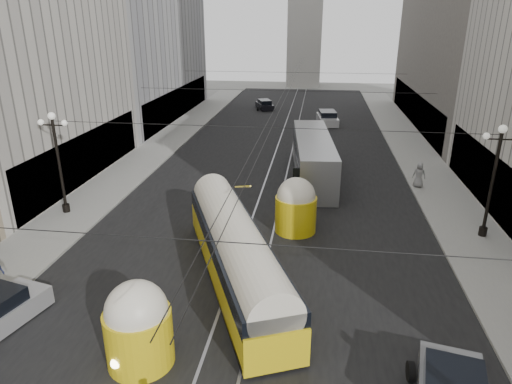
% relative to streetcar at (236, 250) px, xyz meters
% --- Properties ---
extents(road, '(20.00, 85.00, 0.02)m').
position_rel_streetcar_xyz_m(road, '(0.46, 20.89, -1.62)').
color(road, black).
rests_on(road, ground).
extents(sidewalk_left, '(4.00, 72.00, 0.15)m').
position_rel_streetcar_xyz_m(sidewalk_left, '(-11.54, 24.39, -1.55)').
color(sidewalk_left, gray).
rests_on(sidewalk_left, ground).
extents(sidewalk_right, '(4.00, 72.00, 0.15)m').
position_rel_streetcar_xyz_m(sidewalk_right, '(12.46, 24.39, -1.55)').
color(sidewalk_right, gray).
rests_on(sidewalk_right, ground).
extents(rail_left, '(0.12, 85.00, 0.04)m').
position_rel_streetcar_xyz_m(rail_left, '(-0.29, 20.89, -1.62)').
color(rail_left, gray).
rests_on(rail_left, ground).
extents(rail_right, '(0.12, 85.00, 0.04)m').
position_rel_streetcar_xyz_m(rail_right, '(1.21, 20.89, -1.62)').
color(rail_right, gray).
rests_on(rail_right, ground).
extents(lamppost_left_mid, '(1.86, 0.44, 6.37)m').
position_rel_streetcar_xyz_m(lamppost_left_mid, '(-12.14, 6.39, 2.12)').
color(lamppost_left_mid, black).
rests_on(lamppost_left_mid, sidewalk_left).
extents(lamppost_right_mid, '(1.86, 0.44, 6.37)m').
position_rel_streetcar_xyz_m(lamppost_right_mid, '(13.06, 6.39, 2.12)').
color(lamppost_right_mid, black).
rests_on(lamppost_right_mid, sidewalk_right).
extents(catenary, '(25.00, 72.00, 0.23)m').
position_rel_streetcar_xyz_m(catenary, '(0.57, 19.88, 4.26)').
color(catenary, black).
rests_on(catenary, ground).
extents(streetcar, '(7.31, 14.15, 3.32)m').
position_rel_streetcar_xyz_m(streetcar, '(0.00, 0.00, 0.00)').
color(streetcar, gold).
rests_on(streetcar, ground).
extents(city_bus, '(3.75, 12.80, 3.20)m').
position_rel_streetcar_xyz_m(city_bus, '(3.24, 15.76, 0.13)').
color(city_bus, gray).
rests_on(city_bus, ground).
extents(sedan_white_far, '(2.66, 5.20, 1.57)m').
position_rel_streetcar_xyz_m(sedan_white_far, '(4.58, 35.39, -0.91)').
color(sedan_white_far, silver).
rests_on(sedan_white_far, ground).
extents(sedan_dark_far, '(3.02, 4.39, 1.28)m').
position_rel_streetcar_xyz_m(sedan_dark_far, '(-3.88, 43.89, -1.04)').
color(sedan_dark_far, black).
rests_on(sedan_dark_far, ground).
extents(pedestrian_sidewalk_right, '(1.02, 0.76, 1.87)m').
position_rel_streetcar_xyz_m(pedestrian_sidewalk_right, '(10.96, 14.16, -0.54)').
color(pedestrian_sidewalk_right, gray).
rests_on(pedestrian_sidewalk_right, sidewalk_right).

